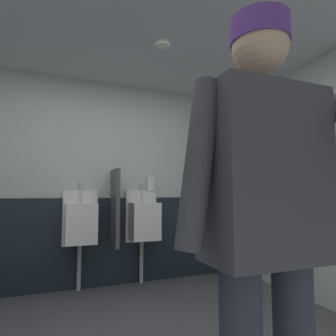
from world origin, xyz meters
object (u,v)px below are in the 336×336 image
Objects in this scene: urinal_middle at (144,221)px; soap_dispenser at (150,184)px; person at (267,219)px; urinal_left at (81,223)px.

urinal_middle is 0.49m from soap_dispenser.
urinal_middle is at bearing 82.64° from person.
person reaches higher than urinal_middle.
person is at bearing -97.36° from urinal_middle.
urinal_left is 1.00m from soap_dispenser.
urinal_middle is (0.75, 0.00, 0.00)m from urinal_left.
soap_dispenser is at bearing 80.45° from person.
urinal_left and urinal_middle have the same top height.
soap_dispenser is (0.87, 0.12, 0.46)m from urinal_left.
urinal_left is 6.89× the size of soap_dispenser.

